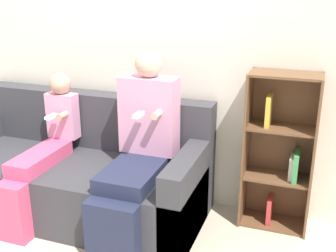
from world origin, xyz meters
The scene contains 5 objects.
back_wall centered at (0.00, 1.04, 1.27)m, with size 10.00×0.06×2.55m.
couch centered at (-0.34, 0.56, 0.31)m, with size 2.11×0.91×0.91m.
adult_seated centered at (0.27, 0.45, 0.68)m, with size 0.43×0.82×1.33m.
child_seated centered at (-0.52, 0.39, 0.55)m, with size 0.25×0.85×1.10m.
bookshelf centered at (1.23, 0.89, 0.58)m, with size 0.50×0.29×1.19m.
Camera 1 is at (1.42, -2.11, 1.80)m, focal length 45.00 mm.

